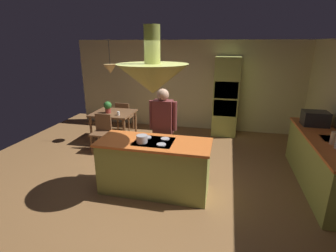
# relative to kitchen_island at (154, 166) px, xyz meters

# --- Properties ---
(ground) EXTENTS (8.16, 8.16, 0.00)m
(ground) POSITION_rel_kitchen_island_xyz_m (0.00, 0.20, -0.46)
(ground) COLOR olive
(wall_back) EXTENTS (6.80, 0.10, 2.55)m
(wall_back) POSITION_rel_kitchen_island_xyz_m (0.00, 3.65, 0.81)
(wall_back) COLOR beige
(wall_back) RESTS_ON ground
(kitchen_island) EXTENTS (1.89, 0.78, 0.94)m
(kitchen_island) POSITION_rel_kitchen_island_xyz_m (0.00, 0.00, 0.00)
(kitchen_island) COLOR #A0A84C
(kitchen_island) RESTS_ON ground
(counter_run_right) EXTENTS (0.73, 2.54, 0.92)m
(counter_run_right) POSITION_rel_kitchen_island_xyz_m (2.84, 0.80, 0.00)
(counter_run_right) COLOR #A0A84C
(counter_run_right) RESTS_ON ground
(oven_tower) EXTENTS (0.66, 0.62, 2.13)m
(oven_tower) POSITION_rel_kitchen_island_xyz_m (1.10, 3.24, 0.60)
(oven_tower) COLOR #A0A84C
(oven_tower) RESTS_ON ground
(dining_table) EXTENTS (1.02, 0.91, 0.76)m
(dining_table) POSITION_rel_kitchen_island_xyz_m (-1.70, 2.10, 0.19)
(dining_table) COLOR brown
(dining_table) RESTS_ON ground
(person_at_island) EXTENTS (0.53, 0.22, 1.68)m
(person_at_island) POSITION_rel_kitchen_island_xyz_m (-0.01, 0.66, 0.50)
(person_at_island) COLOR tan
(person_at_island) RESTS_ON ground
(range_hood) EXTENTS (1.10, 1.10, 1.00)m
(range_hood) POSITION_rel_kitchen_island_xyz_m (0.00, -0.00, 1.51)
(range_hood) COLOR #A0A84C
(pendant_light_over_table) EXTENTS (0.32, 0.32, 0.82)m
(pendant_light_over_table) POSITION_rel_kitchen_island_xyz_m (-1.70, 2.10, 1.40)
(pendant_light_over_table) COLOR #E0B266
(chair_facing_island) EXTENTS (0.40, 0.40, 0.87)m
(chair_facing_island) POSITION_rel_kitchen_island_xyz_m (-1.70, 1.42, 0.04)
(chair_facing_island) COLOR brown
(chair_facing_island) RESTS_ON ground
(chair_by_back_wall) EXTENTS (0.40, 0.40, 0.87)m
(chair_by_back_wall) POSITION_rel_kitchen_island_xyz_m (-1.70, 2.78, 0.04)
(chair_by_back_wall) COLOR brown
(chair_by_back_wall) RESTS_ON ground
(potted_plant_on_table) EXTENTS (0.20, 0.20, 0.30)m
(potted_plant_on_table) POSITION_rel_kitchen_island_xyz_m (-1.80, 2.01, 0.47)
(potted_plant_on_table) COLOR #99382D
(potted_plant_on_table) RESTS_ON dining_table
(cup_on_table) EXTENTS (0.07, 0.07, 0.09)m
(cup_on_table) POSITION_rel_kitchen_island_xyz_m (-1.46, 1.87, 0.34)
(cup_on_table) COLOR white
(cup_on_table) RESTS_ON dining_table
(canister_tea) EXTENTS (0.12, 0.12, 0.21)m
(canister_tea) POSITION_rel_kitchen_island_xyz_m (2.84, 0.53, 0.56)
(canister_tea) COLOR #E0B78C
(canister_tea) RESTS_ON counter_run_right
(microwave_on_counter) EXTENTS (0.46, 0.36, 0.28)m
(microwave_on_counter) POSITION_rel_kitchen_island_xyz_m (2.84, 1.55, 0.59)
(microwave_on_counter) COLOR #232326
(microwave_on_counter) RESTS_ON counter_run_right
(cooking_pot_on_cooktop) EXTENTS (0.18, 0.18, 0.12)m
(cooking_pot_on_cooktop) POSITION_rel_kitchen_island_xyz_m (-0.16, -0.13, 0.53)
(cooking_pot_on_cooktop) COLOR #B2B2B7
(cooking_pot_on_cooktop) RESTS_ON kitchen_island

